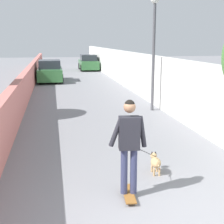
% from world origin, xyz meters
% --- Properties ---
extents(ground_plane, '(80.00, 80.00, 0.00)m').
position_xyz_m(ground_plane, '(14.00, 0.00, 0.00)').
color(ground_plane, gray).
extents(wall_left, '(48.00, 0.30, 1.41)m').
position_xyz_m(wall_left, '(12.00, 3.02, 0.70)').
color(wall_left, '#CC726B').
rests_on(wall_left, ground).
extents(fence_right, '(48.00, 0.30, 2.23)m').
position_xyz_m(fence_right, '(12.00, -3.02, 1.12)').
color(fence_right, silver).
rests_on(fence_right, ground).
extents(lamp_post, '(0.36, 0.36, 4.71)m').
position_xyz_m(lamp_post, '(8.52, -2.47, 3.19)').
color(lamp_post, '#4C4C51').
rests_on(lamp_post, ground).
extents(skateboard, '(0.82, 0.28, 0.08)m').
position_xyz_m(skateboard, '(1.02, 0.32, 0.07)').
color(skateboard, brown).
rests_on(skateboard, ground).
extents(person_skateboarder, '(0.26, 0.71, 1.81)m').
position_xyz_m(person_skateboarder, '(1.02, 0.32, 1.15)').
color(person_skateboarder, '#333859').
rests_on(person_skateboarder, skateboard).
extents(dog, '(1.29, 0.98, 1.06)m').
position_xyz_m(dog, '(2.02, -0.52, 0.27)').
color(dog, tan).
rests_on(dog, ground).
extents(car_near, '(3.97, 1.80, 1.54)m').
position_xyz_m(car_near, '(19.37, 1.87, 0.71)').
color(car_near, '#336B38').
rests_on(car_near, ground).
extents(car_far, '(3.82, 1.80, 1.54)m').
position_xyz_m(car_far, '(27.92, -1.87, 0.71)').
color(car_far, '#336B38').
rests_on(car_far, ground).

